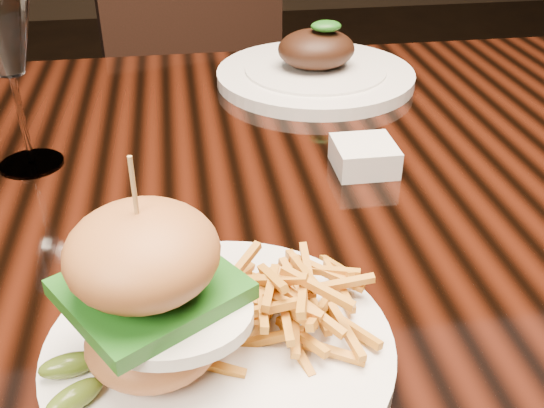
{
  "coord_description": "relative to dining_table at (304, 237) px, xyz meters",
  "views": [
    {
      "loc": [
        -0.13,
        -0.59,
        1.09
      ],
      "look_at": [
        -0.06,
        -0.14,
        0.81
      ],
      "focal_mm": 42.0,
      "sensor_mm": 36.0,
      "label": 1
    }
  ],
  "objects": [
    {
      "name": "dining_table",
      "position": [
        0.0,
        0.0,
        0.0
      ],
      "size": [
        1.6,
        0.9,
        0.75
      ],
      "color": "black",
      "rests_on": "ground"
    },
    {
      "name": "burger_plate",
      "position": [
        -0.12,
        -0.25,
        0.12
      ],
      "size": [
        0.26,
        0.26,
        0.18
      ],
      "rotation": [
        0.0,
        0.0,
        0.36
      ],
      "color": "silver",
      "rests_on": "dining_table"
    },
    {
      "name": "ramekin",
      "position": [
        0.07,
        0.02,
        0.09
      ],
      "size": [
        0.09,
        0.09,
        0.03
      ],
      "primitive_type": "cube",
      "rotation": [
        0.0,
        0.0,
        0.39
      ],
      "color": "silver",
      "rests_on": "dining_table"
    },
    {
      "name": "wine_glass",
      "position": [
        -0.3,
        0.08,
        0.23
      ],
      "size": [
        0.07,
        0.07,
        0.2
      ],
      "color": "white",
      "rests_on": "dining_table"
    },
    {
      "name": "far_dish",
      "position": [
        0.07,
        0.29,
        0.09
      ],
      "size": [
        0.29,
        0.29,
        0.09
      ],
      "rotation": [
        0.0,
        0.0,
        -0.36
      ],
      "color": "silver",
      "rests_on": "dining_table"
    },
    {
      "name": "chair_far",
      "position": [
        -0.05,
        0.89,
        -0.13
      ],
      "size": [
        0.56,
        0.56,
        0.95
      ],
      "rotation": [
        0.0,
        0.0,
        0.24
      ],
      "color": "black",
      "rests_on": "ground"
    }
  ]
}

